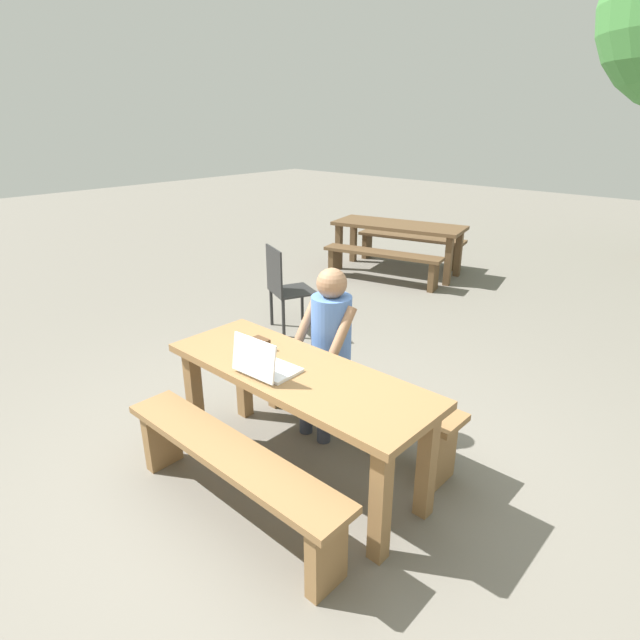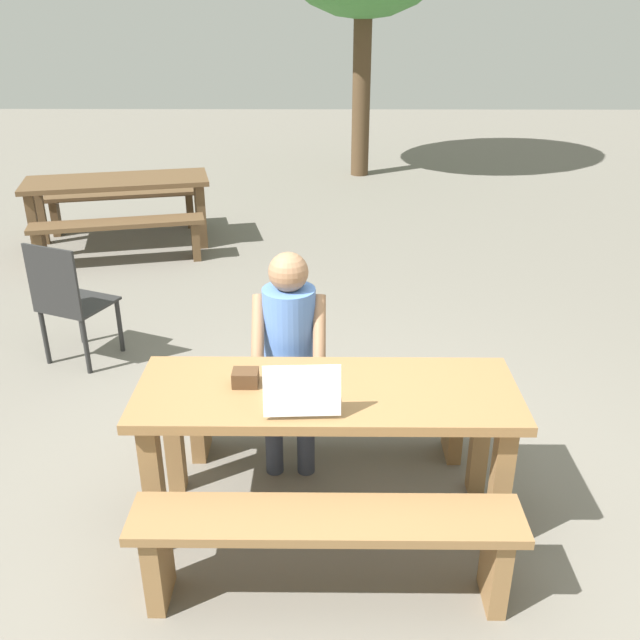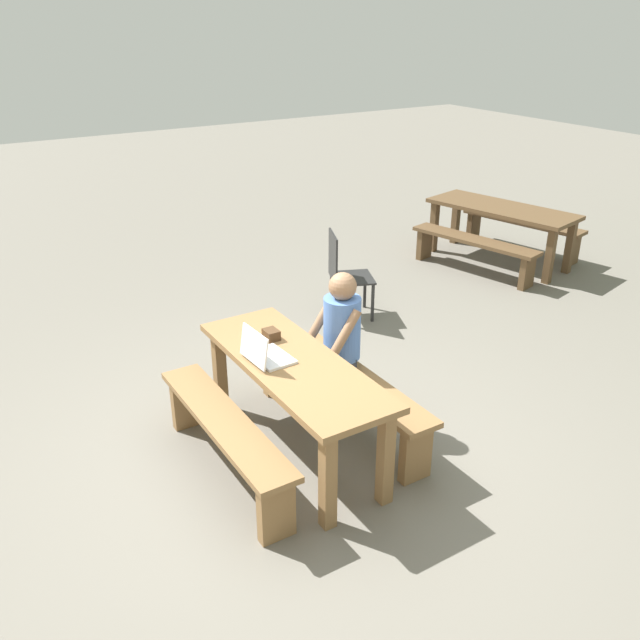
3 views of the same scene
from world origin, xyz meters
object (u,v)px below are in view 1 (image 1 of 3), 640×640
Objects in this scene: laptop at (264,364)px; plastic_chair at (285,287)px; picnic_table_mid at (398,232)px; picnic_table_front at (297,388)px; small_pouch at (259,345)px; person_seated at (328,339)px.

plastic_chair is (-1.75, 1.86, -0.33)m from laptop.
laptop is 5.06m from picnic_table_mid.
small_pouch reaches higher than picnic_table_front.
small_pouch is (-0.39, 0.04, 0.17)m from picnic_table_front.
person_seated is 1.34× the size of plastic_chair.
picnic_table_mid is at bearing 117.01° from picnic_table_front.
person_seated is at bearing -85.22° from laptop.
person_seated is at bearing -75.42° from picnic_table_mid.
picnic_table_front is 1.46× the size of person_seated.
plastic_chair is (-1.66, 1.17, -0.25)m from person_seated.
plastic_chair is at bearing 131.56° from small_pouch.
laptop is 0.18× the size of picnic_table_mid.
picnic_table_front is 0.57m from person_seated.
laptop is at bearing -36.02° from small_pouch.
small_pouch is 4.75m from picnic_table_mid.
plastic_chair is (-1.86, 1.69, -0.14)m from picnic_table_front.
person_seated reaches higher than laptop.
picnic_table_front is 14.77× the size of small_pouch.
person_seated is 2.05m from plastic_chair.
small_pouch is 0.13× the size of plastic_chair.
picnic_table_front reaches higher than picnic_table_mid.
picnic_table_mid is (-2.25, 4.41, -0.01)m from picnic_table_front.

